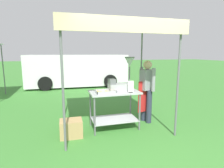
{
  "coord_description": "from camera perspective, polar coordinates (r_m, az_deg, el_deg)",
  "views": [
    {
      "loc": [
        -1.42,
        -2.71,
        1.8
      ],
      "look_at": [
        -0.22,
        1.5,
        1.05
      ],
      "focal_mm": 29.17,
      "sensor_mm": 36.0,
      "label": 1
    }
  ],
  "objects": [
    {
      "name": "van_white",
      "position": [
        10.14,
        -10.8,
        4.36
      ],
      "size": [
        5.24,
        2.23,
        1.69
      ],
      "color": "white",
      "rests_on": "ground"
    },
    {
      "name": "stall_canopy",
      "position": [
        4.32,
        0.38,
        16.79
      ],
      "size": [
        2.54,
        2.03,
        2.44
      ],
      "color": "slate",
      "rests_on": "ground"
    },
    {
      "name": "vendor",
      "position": [
        4.77,
        10.81,
        -1.24
      ],
      "size": [
        0.47,
        0.53,
        1.61
      ],
      "color": "#2D3347",
      "rests_on": "ground"
    },
    {
      "name": "menu_sign",
      "position": [
        4.16,
        5.93,
        -1.08
      ],
      "size": [
        0.13,
        0.05,
        0.27
      ],
      "color": "black",
      "rests_on": "donut_cart"
    },
    {
      "name": "supply_crate",
      "position": [
        4.14,
        -12.67,
        -13.41
      ],
      "size": [
        0.48,
        0.38,
        0.37
      ],
      "color": "tan",
      "rests_on": "ground"
    },
    {
      "name": "donut_tray",
      "position": [
        4.09,
        -1.97,
        -2.58
      ],
      "size": [
        0.44,
        0.31,
        0.07
      ],
      "color": "#B7B7BC",
      "rests_on": "donut_cart"
    },
    {
      "name": "ground_plane",
      "position": [
        9.01,
        -6.45,
        -1.83
      ],
      "size": [
        70.0,
        70.0,
        0.0
      ],
      "primitive_type": "plane",
      "color": "#3D7F33"
    },
    {
      "name": "donut_fryer",
      "position": [
        4.27,
        3.17,
        1.13
      ],
      "size": [
        0.61,
        0.28,
        0.8
      ],
      "color": "#B7B7BC",
      "rests_on": "donut_cart"
    },
    {
      "name": "donut_cart",
      "position": [
        4.35,
        0.72,
        -5.66
      ],
      "size": [
        1.16,
        0.68,
        0.9
      ],
      "color": "#B7B7BC",
      "rests_on": "ground"
    }
  ]
}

